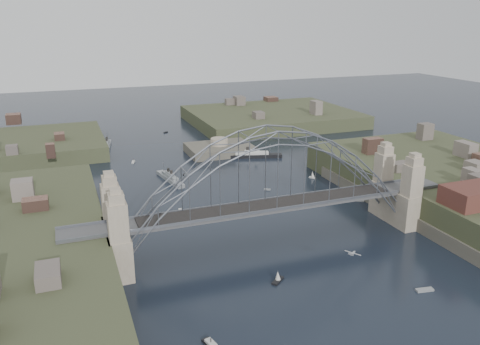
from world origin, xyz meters
name	(u,v)px	position (x,y,z in m)	size (l,w,h in m)	color
ground	(270,242)	(0.00, 0.00, 0.00)	(500.00, 500.00, 0.00)	black
bridge	(271,187)	(0.00, 0.00, 12.32)	(84.00, 13.80, 24.60)	#4D4D4F
shore_east	(478,199)	(57.32, 0.00, 1.97)	(50.50, 90.00, 12.00)	#393F25
headland_nw	(15,152)	(-55.00, 95.00, 0.50)	(60.00, 45.00, 9.00)	#393F25
headland_ne	(271,121)	(50.00, 110.00, 0.75)	(70.00, 55.00, 9.50)	#393F25
fort_island	(219,154)	(12.00, 70.00, -0.34)	(22.00, 16.00, 9.40)	#504C40
naval_cruiser_near	(170,178)	(-10.82, 46.85, 0.74)	(4.94, 15.98, 4.76)	gray
naval_cruiser_far	(107,145)	(-23.82, 92.12, 0.78)	(4.40, 14.89, 4.98)	gray
ocean_liner	(252,155)	(20.64, 61.15, 0.78)	(20.29, 8.74, 5.01)	black
aeroplane	(352,253)	(5.81, -21.52, 6.57)	(1.85, 2.70, 0.44)	silver
small_boat_a	(180,211)	(-13.84, 23.12, 0.15)	(1.36, 2.43, 0.45)	silver
small_boat_b	(267,190)	(12.38, 29.51, 0.15)	(1.79, 1.44, 0.45)	silver
small_boat_c	(278,278)	(-5.37, -15.37, 0.73)	(3.07, 2.82, 2.38)	silver
small_boat_d	(312,175)	(29.11, 34.32, 0.93)	(1.64, 2.11, 2.38)	silver
small_boat_e	(79,187)	(-35.97, 50.08, 0.15)	(2.79, 3.16, 0.45)	silver
small_boat_f	(184,175)	(-5.65, 50.55, 0.15)	(1.19, 1.52, 0.45)	silver
small_boat_g	(425,290)	(17.27, -27.28, 0.15)	(3.26, 1.50, 0.45)	silver
small_boat_h	(133,162)	(-17.94, 69.18, 0.29)	(1.49, 2.32, 1.43)	silver
small_boat_i	(359,200)	(31.29, 13.51, 0.28)	(2.70, 2.04, 1.43)	silver
small_boat_j	(211,345)	(-22.04, -28.31, 0.28)	(2.00, 3.71, 1.43)	silver
small_boat_k	(166,132)	(1.28, 107.88, 0.15)	(2.06, 1.94, 0.45)	silver
small_boat_l	(41,227)	(-45.61, 24.83, 0.15)	(2.98, 2.06, 0.45)	silver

